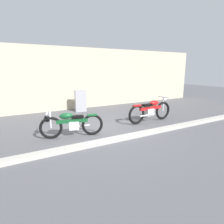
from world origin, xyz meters
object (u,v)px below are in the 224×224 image
motorcycle_green (72,124)px  motorcycle_red (151,110)px  helmet (48,118)px  stone_marker (81,101)px

motorcycle_green → motorcycle_red: motorcycle_red is taller
helmet → motorcycle_red: motorcycle_red is taller
motorcycle_green → motorcycle_red: bearing=-163.3°
helmet → stone_marker: bearing=30.3°
helmet → motorcycle_red: 4.25m
helmet → motorcycle_red: size_ratio=0.13×
stone_marker → motorcycle_green: stone_marker is taller
motorcycle_green → stone_marker: bearing=-101.6°
stone_marker → helmet: stone_marker is taller
motorcycle_green → motorcycle_red: 3.40m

